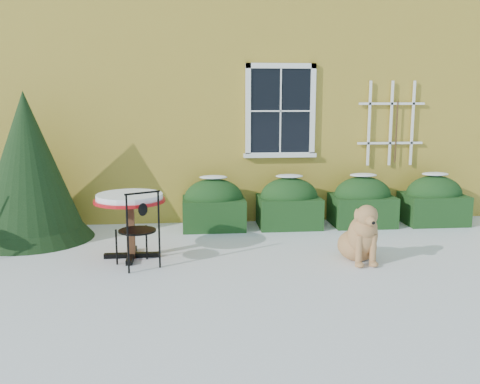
{
  "coord_description": "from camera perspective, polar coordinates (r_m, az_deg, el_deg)",
  "views": [
    {
      "loc": [
        -0.72,
        -6.36,
        2.22
      ],
      "look_at": [
        0.0,
        1.0,
        0.9
      ],
      "focal_mm": 40.0,
      "sensor_mm": 36.0,
      "label": 1
    }
  ],
  "objects": [
    {
      "name": "evergreen_shrub",
      "position": [
        8.94,
        -21.61,
        1.12
      ],
      "size": [
        1.91,
        1.91,
        2.31
      ],
      "rotation": [
        0.0,
        0.0,
        0.41
      ],
      "color": "black",
      "rests_on": "ground"
    },
    {
      "name": "hedge_row",
      "position": [
        9.39,
        9.14,
        -1.16
      ],
      "size": [
        4.95,
        0.8,
        0.91
      ],
      "color": "black",
      "rests_on": "ground"
    },
    {
      "name": "house",
      "position": [
        13.41,
        -2.57,
        14.38
      ],
      "size": [
        12.4,
        8.4,
        6.4
      ],
      "color": "gold",
      "rests_on": "ground"
    },
    {
      "name": "dog",
      "position": [
        7.45,
        12.77,
        -4.75
      ],
      "size": [
        0.57,
        0.95,
        0.85
      ],
      "rotation": [
        0.0,
        0.0,
        0.05
      ],
      "color": "tan",
      "rests_on": "ground"
    },
    {
      "name": "patio_chair_near",
      "position": [
        7.12,
        -10.78,
        -3.89
      ],
      "size": [
        0.62,
        0.61,
        1.03
      ],
      "rotation": [
        0.0,
        0.0,
        3.62
      ],
      "color": "black",
      "rests_on": "ground"
    },
    {
      "name": "bistro_table",
      "position": [
        7.51,
        -11.68,
        -1.34
      ],
      "size": [
        0.98,
        0.98,
        0.91
      ],
      "rotation": [
        0.0,
        0.0,
        0.38
      ],
      "color": "black",
      "rests_on": "ground"
    },
    {
      "name": "ground",
      "position": [
        6.77,
        0.83,
        -9.01
      ],
      "size": [
        80.0,
        80.0,
        0.0
      ],
      "primitive_type": "plane",
      "color": "white",
      "rests_on": "ground"
    }
  ]
}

